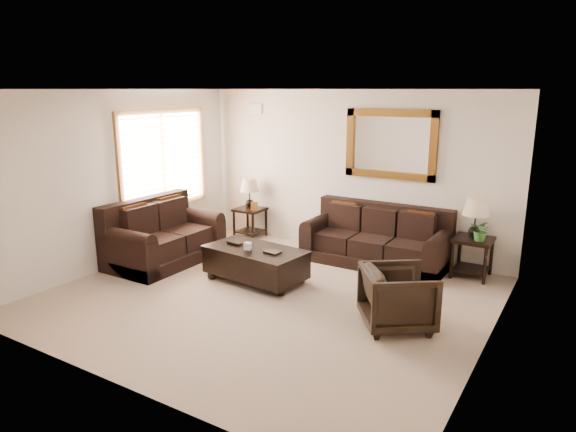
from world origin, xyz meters
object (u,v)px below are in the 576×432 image
Objects in this scene: end_table_left at (250,199)px; end_table_right at (475,226)px; coffee_table at (256,261)px; armchair at (398,295)px; sofa at (376,242)px; loveseat at (162,239)px.

end_table_right is (4.01, -0.02, 0.06)m from end_table_left.
armchair is at bearing -2.82° from coffee_table.
end_table_right is 1.51× the size of armchair.
loveseat is (-2.96, -1.74, 0.04)m from sofa.
end_table_left is at bearing 176.68° from sofa.
sofa is 1.88× the size of end_table_right.
end_table_right is 0.79× the size of coffee_table.
sofa is 2.30m from armchair.
end_table_left is 1.40× the size of armchair.
end_table_left is 4.26m from armchair.
end_table_left is at bearing -11.42° from loveseat.
coffee_table is at bearing -87.90° from loveseat.
end_table_right reaches higher than sofa.
end_table_left reaches higher than coffee_table.
sofa is 1.25× the size of loveseat.
sofa is at bearing 61.05° from coffee_table.
sofa is 2.83× the size of armchair.
sofa reaches higher than coffee_table.
coffee_table is at bearing -52.48° from end_table_left.
loveseat is at bearing -156.98° from end_table_right.
end_table_right is (1.44, 0.13, 0.45)m from sofa.
coffee_table is at bearing -125.10° from sofa.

